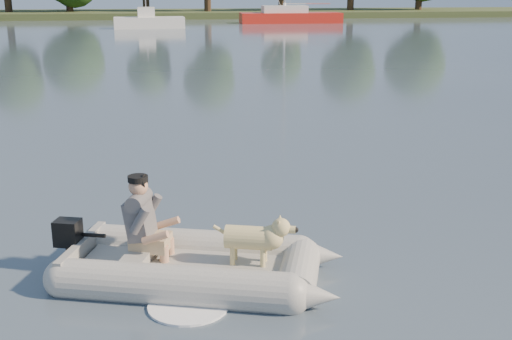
{
  "coord_description": "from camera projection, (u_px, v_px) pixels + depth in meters",
  "views": [
    {
      "loc": [
        -0.74,
        -6.09,
        3.16
      ],
      "look_at": [
        0.42,
        2.15,
        0.75
      ],
      "focal_mm": 45.0,
      "sensor_mm": 36.0,
      "label": 1
    }
  ],
  "objects": [
    {
      "name": "dog",
      "position": [
        249.0,
        242.0,
        6.99
      ],
      "size": [
        0.88,
        0.52,
        0.56
      ],
      "primitive_type": null,
      "rotation": [
        0.0,
        0.0,
        -0.29
      ],
      "color": "tan",
      "rests_on": "dinghy"
    },
    {
      "name": "shore_bank",
      "position": [
        171.0,
        14.0,
        65.67
      ],
      "size": [
        160.0,
        12.0,
        0.7
      ],
      "primitive_type": "cube",
      "color": "#47512D",
      "rests_on": "water"
    },
    {
      "name": "motorboat",
      "position": [
        149.0,
        14.0,
        48.0
      ],
      "size": [
        5.52,
        2.39,
        2.29
      ],
      "primitive_type": null,
      "rotation": [
        0.0,
        0.0,
        0.06
      ],
      "color": "white",
      "rests_on": "water"
    },
    {
      "name": "man",
      "position": [
        141.0,
        216.0,
        7.1
      ],
      "size": [
        0.78,
        0.72,
        0.96
      ],
      "primitive_type": null,
      "rotation": [
        0.0,
        0.0,
        -0.29
      ],
      "color": "#58575B",
      "rests_on": "dinghy"
    },
    {
      "name": "outboard_motor",
      "position": [
        69.0,
        248.0,
        7.3
      ],
      "size": [
        0.43,
        0.36,
        0.7
      ],
      "primitive_type": null,
      "rotation": [
        0.0,
        0.0,
        -0.29
      ],
      "color": "black",
      "rests_on": "dinghy"
    },
    {
      "name": "dinghy",
      "position": [
        196.0,
        235.0,
        7.01
      ],
      "size": [
        5.14,
        4.44,
        1.25
      ],
      "primitive_type": null,
      "rotation": [
        0.0,
        0.0,
        -0.29
      ],
      "color": "#969691",
      "rests_on": "water"
    },
    {
      "name": "water",
      "position": [
        245.0,
        296.0,
        6.77
      ],
      "size": [
        160.0,
        160.0,
        0.0
      ],
      "primitive_type": "plane",
      "color": "slate",
      "rests_on": "ground"
    },
    {
      "name": "sailboat",
      "position": [
        289.0,
        17.0,
        54.91
      ],
      "size": [
        8.64,
        2.64,
        11.86
      ],
      "rotation": [
        0.0,
        0.0,
        -0.01
      ],
      "color": "red",
      "rests_on": "water"
    }
  ]
}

